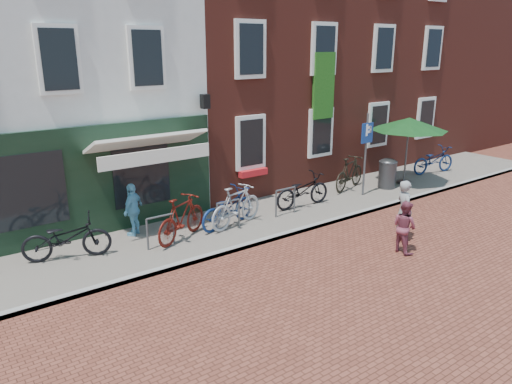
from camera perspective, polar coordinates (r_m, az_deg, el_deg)
ground at (r=13.22m, az=5.09°, el=-4.95°), size 80.00×80.00×0.00m
sidewalk at (r=14.88m, az=4.22°, el=-2.18°), size 24.00×3.00×0.10m
building_stucco at (r=16.49m, az=-25.92°, el=13.88°), size 8.00×8.00×9.00m
building_brick_mid at (r=19.10m, az=-4.22°, el=17.18°), size 6.00×8.00×10.00m
building_brick_right at (r=22.86m, az=9.22°, el=16.98°), size 6.00×8.00×10.00m
filler_right at (r=27.83m, az=19.03°, el=15.24°), size 7.00×8.00×9.00m
litter_bin at (r=17.49m, az=15.29°, el=2.33°), size 0.61×0.61×1.12m
parking_sign at (r=16.17m, az=12.90°, el=5.52°), size 0.50×0.07×2.73m
parasol at (r=17.93m, az=17.67°, el=7.94°), size 2.70×2.70×2.49m
woman at (r=13.11m, az=17.10°, el=-2.10°), size 0.59×0.69×1.61m
boy at (r=12.39m, az=17.13°, el=-3.94°), size 0.56×0.69×1.32m
cafe_person at (r=13.02m, az=-14.32°, el=-1.99°), size 0.87×0.78×1.41m
bicycle_0 at (r=12.11m, az=-21.48°, el=-5.06°), size 2.11×1.28×1.05m
bicycle_1 at (r=12.51m, az=-8.80°, el=-3.05°), size 1.98×1.34×1.16m
bicycle_2 at (r=13.32m, az=-3.41°, el=-1.88°), size 2.10×1.18×1.05m
bicycle_3 at (r=13.29m, az=-2.34°, el=-1.65°), size 2.01×0.99×1.16m
bicycle_4 at (r=14.96m, az=5.52°, el=0.19°), size 2.02×0.77×1.05m
bicycle_5 at (r=17.00m, az=10.99°, el=2.22°), size 2.01×1.08×1.16m
bicycle_6 at (r=20.09m, az=20.24°, el=3.57°), size 2.08×1.02×1.05m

